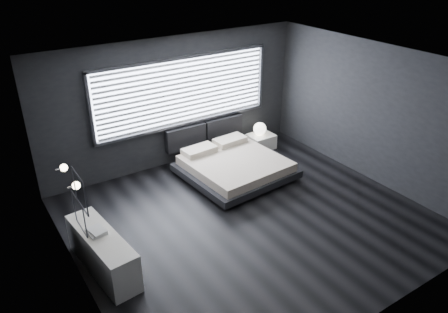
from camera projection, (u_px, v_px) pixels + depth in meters
room at (252, 149)px, 7.27m from camera, size 6.04×6.00×2.80m
window at (184, 92)px, 9.28m from camera, size 4.14×0.09×1.52m
headboard at (205, 133)px, 9.93m from camera, size 1.96×0.16×0.52m
sconce_near at (76, 186)px, 5.80m from camera, size 0.18×0.11×0.11m
sconce_far at (64, 168)px, 6.25m from camera, size 0.18×0.11×0.11m
wall_art_upper at (80, 191)px, 5.20m from camera, size 0.01×0.48×0.48m
wall_art_lower at (79, 214)px, 5.59m from camera, size 0.01×0.48×0.48m
bed at (234, 166)px, 9.20m from camera, size 2.17×2.08×0.53m
nightstand at (261, 141)px, 10.46m from camera, size 0.59×0.49×0.34m
orb_lamp at (260, 129)px, 10.33m from camera, size 0.30×0.30×0.30m
dresser at (103, 252)px, 6.56m from camera, size 0.62×1.64×0.64m
book_stack at (96, 231)px, 6.44m from camera, size 0.27×0.34×0.06m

